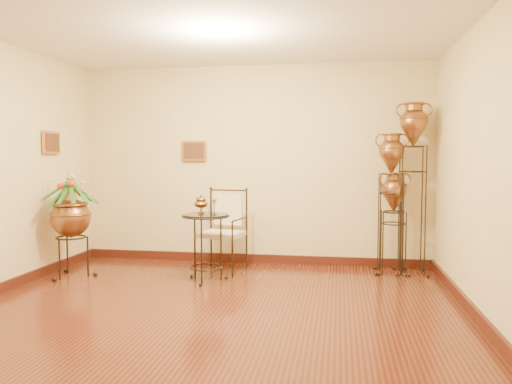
% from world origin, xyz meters
% --- Properties ---
extents(ground, '(5.00, 5.00, 0.00)m').
position_xyz_m(ground, '(0.00, 0.00, 0.00)').
color(ground, '#552214').
rests_on(ground, ground).
extents(room_shell, '(5.02, 5.02, 2.81)m').
position_xyz_m(room_shell, '(-0.01, 0.01, 1.73)').
color(room_shell, beige).
rests_on(room_shell, ground).
extents(amphora_tall, '(0.50, 0.50, 2.23)m').
position_xyz_m(amphora_tall, '(2.15, 2.15, 1.14)').
color(amphora_tall, black).
rests_on(amphora_tall, ground).
extents(amphora_mid, '(0.52, 0.52, 1.84)m').
position_xyz_m(amphora_mid, '(1.88, 2.15, 0.93)').
color(amphora_mid, black).
rests_on(amphora_mid, ground).
extents(amphora_short, '(0.46, 0.46, 1.34)m').
position_xyz_m(amphora_short, '(1.92, 2.15, 0.67)').
color(amphora_short, black).
rests_on(amphora_short, ground).
extents(planter_urn, '(1.03, 1.03, 1.45)m').
position_xyz_m(planter_urn, '(-2.12, 1.28, 0.81)').
color(planter_urn, black).
rests_on(planter_urn, ground).
extents(armchair, '(0.71, 0.67, 1.08)m').
position_xyz_m(armchair, '(-0.31, 1.84, 0.54)').
color(armchair, black).
rests_on(armchair, ground).
extents(side_table, '(0.74, 0.74, 1.04)m').
position_xyz_m(side_table, '(-0.38, 1.33, 0.43)').
color(side_table, black).
rests_on(side_table, ground).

